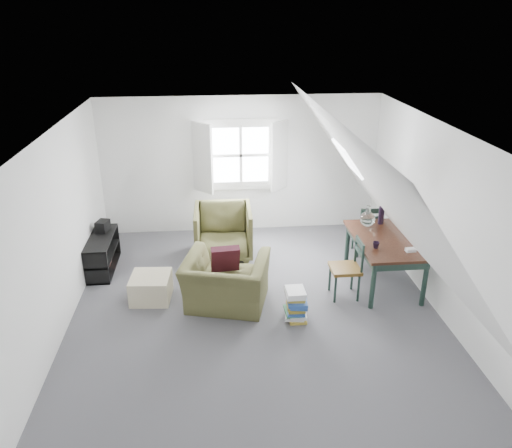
{
  "coord_description": "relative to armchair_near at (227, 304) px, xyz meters",
  "views": [
    {
      "loc": [
        -0.54,
        -5.96,
        3.85
      ],
      "look_at": [
        0.08,
        0.6,
        1.01
      ],
      "focal_mm": 35.0,
      "sensor_mm": 36.0,
      "label": 1
    }
  ],
  "objects": [
    {
      "name": "vase_twigs",
      "position": [
        2.48,
        0.95,
        0.9
      ],
      "size": [
        0.09,
        0.1,
        0.69
      ],
      "rotation": [
        0.0,
        0.0,
        0.15
      ],
      "color": "black",
      "rests_on": "dining_table"
    },
    {
      "name": "wall_right",
      "position": [
        2.89,
        -0.09,
        1.25
      ],
      "size": [
        0.0,
        5.5,
        5.5
      ],
      "primitive_type": "plane",
      "rotation": [
        1.57,
        0.0,
        -1.57
      ],
      "color": "white",
      "rests_on": "ground"
    },
    {
      "name": "ceiling",
      "position": [
        0.39,
        -0.09,
        2.5
      ],
      "size": [
        5.5,
        5.5,
        0.0
      ],
      "primitive_type": "plane",
      "rotation": [
        3.14,
        0.0,
        0.0
      ],
      "color": "white",
      "rests_on": "wall_back"
    },
    {
      "name": "throw_pillow",
      "position": [
        0.0,
        0.15,
        0.65
      ],
      "size": [
        0.41,
        0.26,
        0.41
      ],
      "primitive_type": "cube",
      "rotation": [
        0.31,
        0.0,
        0.09
      ],
      "color": "#3D101C",
      "rests_on": "armchair_near"
    },
    {
      "name": "wall_front",
      "position": [
        0.39,
        -2.84,
        1.25
      ],
      "size": [
        5.0,
        0.0,
        5.0
      ],
      "primitive_type": "plane",
      "rotation": [
        -1.57,
        0.0,
        0.0
      ],
      "color": "white",
      "rests_on": "ground"
    },
    {
      "name": "dormer_window",
      "position": [
        0.39,
        2.58,
        1.45
      ],
      "size": [
        1.71,
        0.35,
        1.3
      ],
      "color": "white",
      "rests_on": "wall_back"
    },
    {
      "name": "demijohn",
      "position": [
        2.23,
        0.85,
        0.88
      ],
      "size": [
        0.24,
        0.24,
        0.33
      ],
      "rotation": [
        0.0,
        0.0,
        -0.24
      ],
      "color": "silver",
      "rests_on": "dining_table"
    },
    {
      "name": "cup",
      "position": [
        2.13,
        0.1,
        0.75
      ],
      "size": [
        0.13,
        0.13,
        0.09
      ],
      "primitive_type": "imported",
      "rotation": [
        0.0,
        0.0,
        -0.37
      ],
      "color": "black",
      "rests_on": "dining_table"
    },
    {
      "name": "dining_chair_near",
      "position": [
        1.74,
        0.09,
        0.46
      ],
      "size": [
        0.42,
        0.42,
        0.88
      ],
      "rotation": [
        0.0,
        0.0,
        -1.95
      ],
      "color": "brown",
      "rests_on": "floor"
    },
    {
      "name": "magazine_stack",
      "position": [
        0.92,
        -0.44,
        0.22
      ],
      "size": [
        0.33,
        0.39,
        0.44
      ],
      "rotation": [
        0.0,
        0.0,
        0.3
      ],
      "color": "#B29933",
      "rests_on": "floor"
    },
    {
      "name": "skylight",
      "position": [
        1.94,
        1.21,
        1.75
      ],
      "size": [
        0.35,
        0.75,
        0.47
      ],
      "primitive_type": "cube",
      "rotation": [
        0.0,
        0.95,
        0.0
      ],
      "color": "white",
      "rests_on": "slope_right"
    },
    {
      "name": "paper_box",
      "position": [
        2.58,
        -0.05,
        0.77
      ],
      "size": [
        0.14,
        0.1,
        0.04
      ],
      "primitive_type": "cube",
      "rotation": [
        0.0,
        0.0,
        0.09
      ],
      "color": "white",
      "rests_on": "dining_table"
    },
    {
      "name": "slope_right",
      "position": [
        1.94,
        -0.09,
        1.78
      ],
      "size": [
        3.19,
        5.5,
        4.48
      ],
      "primitive_type": "plane",
      "rotation": [
        0.0,
        -2.19,
        0.0
      ],
      "color": "white",
      "rests_on": "wall_right"
    },
    {
      "name": "dining_table",
      "position": [
        2.38,
        0.4,
        0.65
      ],
      "size": [
        0.9,
        1.49,
        0.75
      ],
      "rotation": [
        0.0,
        0.0,
        0.04
      ],
      "color": "black",
      "rests_on": "floor"
    },
    {
      "name": "media_shelf",
      "position": [
        -1.92,
        1.23,
        0.25
      ],
      "size": [
        0.36,
        1.08,
        0.55
      ],
      "rotation": [
        0.0,
        0.0,
        0.04
      ],
      "color": "black",
      "rests_on": "floor"
    },
    {
      "name": "electronics_box",
      "position": [
        -1.92,
        1.51,
        0.63
      ],
      "size": [
        0.22,
        0.27,
        0.19
      ],
      "primitive_type": "cube",
      "rotation": [
        0.0,
        0.0,
        -0.27
      ],
      "color": "black",
      "rests_on": "media_shelf"
    },
    {
      "name": "armchair_near",
      "position": [
        0.0,
        0.0,
        0.0
      ],
      "size": [
        1.33,
        1.23,
        0.73
      ],
      "primitive_type": "imported",
      "rotation": [
        0.0,
        0.0,
        2.89
      ],
      "color": "#494825",
      "rests_on": "floor"
    },
    {
      "name": "wall_back",
      "position": [
        0.39,
        2.66,
        1.25
      ],
      "size": [
        5.0,
        0.0,
        5.0
      ],
      "primitive_type": "plane",
      "rotation": [
        1.57,
        0.0,
        0.0
      ],
      "color": "white",
      "rests_on": "ground"
    },
    {
      "name": "armchair_far",
      "position": [
        0.02,
        1.55,
        0.0
      ],
      "size": [
        0.95,
        0.98,
        0.87
      ],
      "primitive_type": "imported",
      "rotation": [
        0.0,
        0.0,
        -0.02
      ],
      "color": "#494825",
      "rests_on": "floor"
    },
    {
      "name": "ottoman",
      "position": [
        -1.07,
        0.26,
        0.18
      ],
      "size": [
        0.59,
        0.59,
        0.37
      ],
      "primitive_type": "cube",
      "rotation": [
        0.0,
        0.0,
        -0.08
      ],
      "color": "#C2B793",
      "rests_on": "floor"
    },
    {
      "name": "floor",
      "position": [
        0.39,
        -0.09,
        0.0
      ],
      "size": [
        5.5,
        5.5,
        0.0
      ],
      "primitive_type": "plane",
      "color": "#505055",
      "rests_on": "ground"
    },
    {
      "name": "slope_left",
      "position": [
        -1.16,
        -0.09,
        1.78
      ],
      "size": [
        3.19,
        5.5,
        4.48
      ],
      "primitive_type": "plane",
      "rotation": [
        0.0,
        2.19,
        0.0
      ],
      "color": "white",
      "rests_on": "wall_left"
    },
    {
      "name": "dining_chair_far",
      "position": [
        2.43,
        1.4,
        0.46
      ],
      "size": [
        0.42,
        0.42,
        0.89
      ],
      "rotation": [
        0.0,
        0.0,
        2.95
      ],
      "color": "brown",
      "rests_on": "floor"
    },
    {
      "name": "wall_left",
      "position": [
        -2.11,
        -0.09,
        1.25
      ],
      "size": [
        0.0,
        5.5,
        5.5
      ],
      "primitive_type": "plane",
      "rotation": [
        1.57,
        0.0,
        1.57
      ],
      "color": "white",
      "rests_on": "ground"
    }
  ]
}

